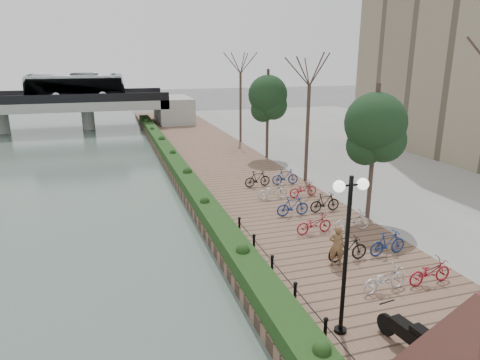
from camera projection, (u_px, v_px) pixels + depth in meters
name	position (u px, v px, depth m)	size (l,w,h in m)	color
promenade	(239.00, 183.00, 27.79)	(8.00, 75.00, 0.50)	brown
inland_pavement	(441.00, 165.00, 32.35)	(24.00, 75.00, 0.50)	gray
hedge	(180.00, 170.00, 28.97)	(1.10, 56.00, 0.60)	#153312
chain_fence	(309.00, 311.00, 12.65)	(0.10, 14.10, 0.70)	black
granite_monument	(473.00, 358.00, 8.96)	(5.78, 5.78, 3.01)	#47211E
lamppost	(348.00, 222.00, 11.37)	(1.02, 0.32, 4.65)	black
motorcycle	(405.00, 332.00, 11.43)	(0.53, 1.70, 1.06)	black
pedestrian	(337.00, 246.00, 16.05)	(0.58, 0.38, 1.59)	brown
bicycle_parking	(321.00, 213.00, 20.31)	(2.40, 14.69, 1.00)	silver
street_trees	(334.00, 141.00, 23.57)	(3.20, 37.12, 6.80)	#31231D
bridge	(16.00, 102.00, 47.25)	(36.00, 10.77, 6.50)	gray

